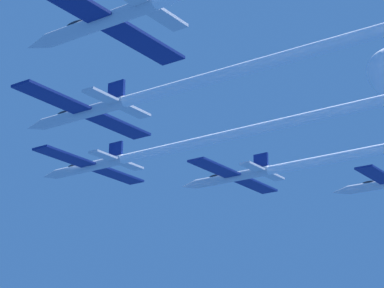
# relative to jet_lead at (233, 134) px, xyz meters

# --- Properties ---
(jet_lead) EXTENTS (20.31, 77.19, 3.36)m
(jet_lead) POSITION_rel_jet_lead_xyz_m (0.00, 0.00, 0.00)
(jet_lead) COLOR silver
(jet_left_wing) EXTENTS (20.31, 74.42, 3.36)m
(jet_left_wing) POSITION_rel_jet_lead_xyz_m (-16.97, -13.23, -0.45)
(jet_left_wing) COLOR silver
(jet_right_wing) EXTENTS (20.31, 74.31, 3.36)m
(jet_right_wing) POSITION_rel_jet_lead_xyz_m (15.00, -13.02, -0.35)
(jet_right_wing) COLOR silver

